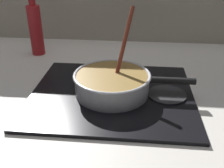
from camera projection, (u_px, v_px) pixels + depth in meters
ground at (66, 131)px, 0.78m from camera, size 2.40×1.60×0.04m
hob_plate at (112, 94)px, 0.92m from camera, size 0.56×0.48×0.01m
burner_ring at (112, 92)px, 0.91m from camera, size 0.18×0.18×0.01m
spare_burner at (167, 95)px, 0.90m from camera, size 0.13×0.13×0.01m
cooking_pan at (113, 83)px, 0.90m from camera, size 0.41×0.27×0.27m
sauce_bottle at (36, 29)px, 1.22m from camera, size 0.06×0.06×0.29m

